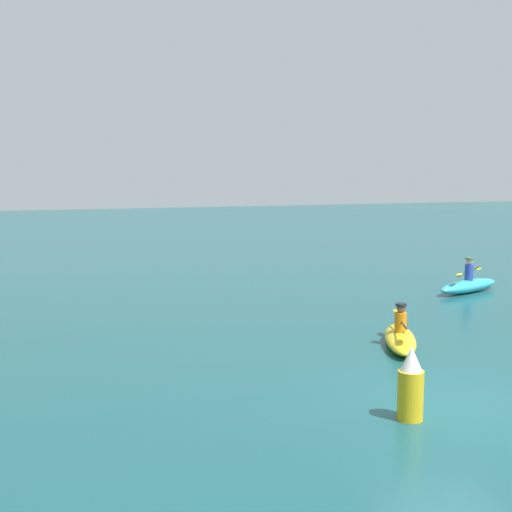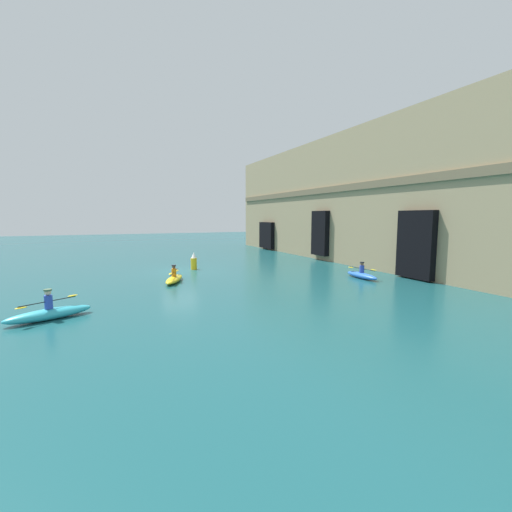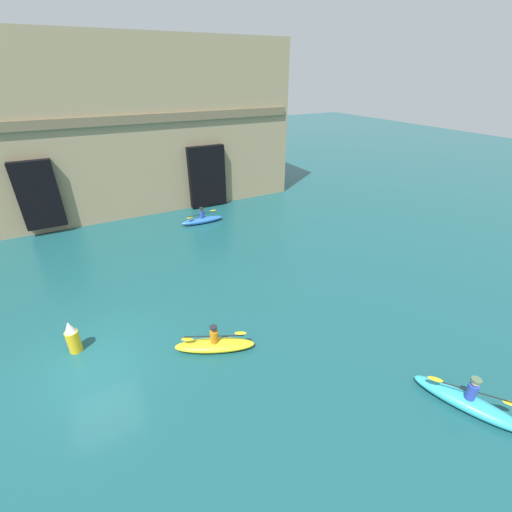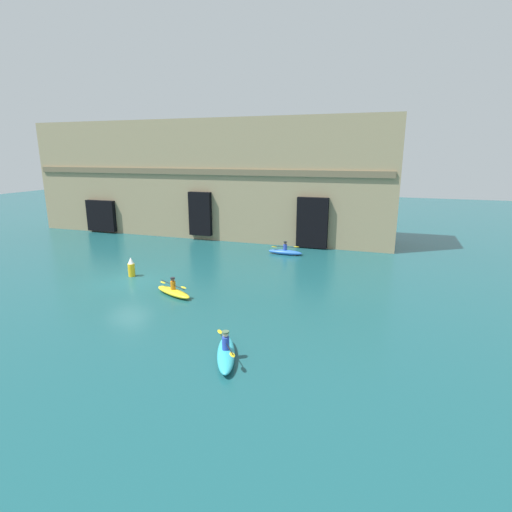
% 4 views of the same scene
% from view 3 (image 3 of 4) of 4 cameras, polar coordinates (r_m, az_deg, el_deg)
% --- Properties ---
extents(ground_plane, '(120.00, 120.00, 0.00)m').
position_cam_3_polar(ground_plane, '(13.74, -25.43, -16.40)').
color(ground_plane, '#195156').
extents(cliff_bluff, '(36.41, 6.42, 11.10)m').
position_cam_3_polar(cliff_bluff, '(27.02, -35.47, 16.05)').
color(cliff_bluff, '#9E8966').
rests_on(cliff_bluff, ground).
extents(kayak_cyan, '(1.83, 3.15, 1.21)m').
position_cam_3_polar(kayak_cyan, '(12.97, 31.75, -19.92)').
color(kayak_cyan, '#33B2C6').
rests_on(kayak_cyan, ground).
extents(kayak_yellow, '(2.96, 1.86, 1.07)m').
position_cam_3_polar(kayak_yellow, '(13.08, -6.89, -14.43)').
color(kayak_yellow, yellow).
rests_on(kayak_yellow, ground).
extents(kayak_blue, '(2.86, 0.74, 1.09)m').
position_cam_3_polar(kayak_blue, '(23.37, -8.96, 6.00)').
color(kayak_blue, blue).
rests_on(kayak_blue, ground).
extents(marker_buoy, '(0.45, 0.45, 1.32)m').
position_cam_3_polar(marker_buoy, '(14.30, -28.25, -11.89)').
color(marker_buoy, yellow).
rests_on(marker_buoy, ground).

